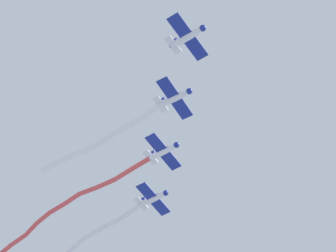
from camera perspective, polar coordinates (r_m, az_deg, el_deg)
name	(u,v)px	position (r m, az deg, el deg)	size (l,w,h in m)	color
airplane_lead	(188,37)	(81.21, 1.67, 7.58)	(6.15, 5.91, 1.75)	silver
airplane_left_wing	(175,98)	(86.29, 0.57, 2.39)	(6.37, 5.69, 1.75)	silver
smoke_trail_left_wing	(100,141)	(89.65, -5.83, -1.27)	(13.04, 14.71, 2.26)	white
airplane_right_wing	(163,151)	(92.02, -0.40, -2.18)	(6.20, 5.85, 1.75)	silver
smoke_trail_right_wing	(66,207)	(99.68, -8.64, -6.83)	(23.20, 20.59, 1.22)	#DB4C4C
airplane_slot	(153,199)	(98.29, -1.26, -6.19)	(6.22, 5.82, 1.75)	silver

